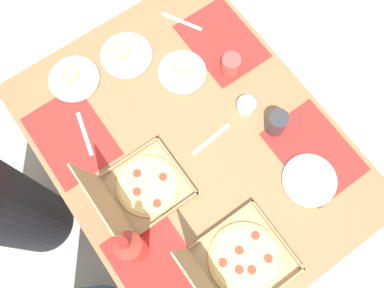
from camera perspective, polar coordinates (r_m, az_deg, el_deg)
name	(u,v)px	position (r m, az deg, el deg)	size (l,w,h in m)	color
ground_plane	(192,185)	(2.34, 0.00, -5.62)	(6.00, 6.00, 0.00)	beige
dining_table	(192,152)	(1.72, 0.00, -1.13)	(1.33, 1.03, 0.75)	#3F3328
placemat_near_left	(314,152)	(1.67, 16.40, -1.00)	(0.36, 0.26, 0.00)	red
placemat_near_right	(222,41)	(1.81, 4.10, 13.89)	(0.36, 0.26, 0.00)	red
placemat_far_left	(157,266)	(1.54, -4.87, -16.35)	(0.36, 0.26, 0.00)	red
placemat_far_right	(71,136)	(1.69, -16.22, 1.01)	(0.36, 0.26, 0.00)	red
pizza_box_corner_right	(139,189)	(1.53, -7.24, -6.17)	(0.27, 0.31, 0.30)	tan
pizza_box_edge_far	(237,265)	(1.50, 6.19, -16.21)	(0.30, 0.35, 0.33)	tan
plate_middle	(182,72)	(1.72, -1.35, 9.87)	(0.20, 0.20, 0.03)	white
plate_far_left	(74,79)	(1.78, -15.89, 8.60)	(0.21, 0.21, 0.03)	white
plate_near_left	(309,180)	(1.63, 15.76, -4.83)	(0.21, 0.21, 0.02)	white
plate_far_right	(125,56)	(1.78, -9.13, 11.87)	(0.21, 0.21, 0.03)	white
soda_bottle	(131,247)	(1.42, -8.29, -13.84)	(0.09, 0.09, 0.32)	#B2382D
cup_dark	(277,123)	(1.62, 11.51, 2.87)	(0.08, 0.08, 0.11)	#333338
cup_red	(231,66)	(1.70, 5.31, 10.65)	(0.08, 0.08, 0.10)	#BF4742
condiment_bowl	(245,105)	(1.66, 7.34, 5.33)	(0.08, 0.08, 0.04)	white
fork_by_far_right	(182,22)	(1.86, -1.43, 16.43)	(0.19, 0.02, 0.01)	#B7B7BC
fork_by_near_left	(211,139)	(1.62, 2.63, 0.65)	(0.19, 0.02, 0.01)	#B7B7BC
fork_by_far_left	(85,134)	(1.68, -14.48, 1.37)	(0.19, 0.02, 0.01)	#B7B7BC
diner_right_seat	(3,207)	(1.97, -24.46, -7.83)	(0.32, 0.32, 1.15)	black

